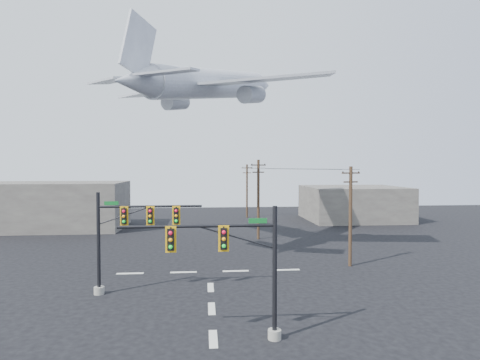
{
  "coord_description": "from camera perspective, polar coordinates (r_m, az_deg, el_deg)",
  "views": [
    {
      "loc": [
        -0.38,
        -18.53,
        8.11
      ],
      "look_at": [
        1.71,
        5.0,
        7.28
      ],
      "focal_mm": 30.0,
      "sensor_mm": 36.0,
      "label": 1
    }
  ],
  "objects": [
    {
      "name": "ground",
      "position": [
        20.23,
        -3.83,
        -21.63
      ],
      "size": [
        120.0,
        120.0,
        0.0
      ],
      "primitive_type": "plane",
      "color": "black",
      "rests_on": "ground"
    },
    {
      "name": "lane_markings",
      "position": [
        25.2,
        -4.11,
        -16.75
      ],
      "size": [
        14.0,
        21.2,
        0.01
      ],
      "color": "silver",
      "rests_on": "ground"
    },
    {
      "name": "signal_mast_near",
      "position": [
        18.88,
        0.03,
        -12.33
      ],
      "size": [
        7.46,
        0.69,
        6.26
      ],
      "color": "gray",
      "rests_on": "ground"
    },
    {
      "name": "signal_mast_far",
      "position": [
        26.57,
        -16.03,
        -7.68
      ],
      "size": [
        6.82,
        0.71,
        6.46
      ],
      "color": "gray",
      "rests_on": "ground"
    },
    {
      "name": "utility_pole_a",
      "position": [
        33.64,
        15.43,
        -4.69
      ],
      "size": [
        1.6,
        0.43,
        8.08
      ],
      "rotation": [
        0.0,
        0.0,
        0.2
      ],
      "color": "#422A1C",
      "rests_on": "ground"
    },
    {
      "name": "utility_pole_b",
      "position": [
        44.37,
        2.62,
        -2.52
      ],
      "size": [
        1.73,
        0.66,
        8.81
      ],
      "rotation": [
        0.0,
        0.0,
        0.31
      ],
      "color": "#422A1C",
      "rests_on": "ground"
    },
    {
      "name": "utility_pole_c",
      "position": [
        62.9,
        1.0,
        -1.39
      ],
      "size": [
        1.72,
        0.29,
        8.37
      ],
      "rotation": [
        0.0,
        0.0,
        -0.03
      ],
      "color": "#422A1C",
      "rests_on": "ground"
    },
    {
      "name": "power_lines",
      "position": [
        47.08,
        3.93,
        1.75
      ],
      "size": [
        7.35,
        31.15,
        0.16
      ],
      "color": "black"
    },
    {
      "name": "airliner",
      "position": [
        39.78,
        -3.94,
        13.39
      ],
      "size": [
        20.74,
        22.91,
        6.77
      ],
      "rotation": [
        0.0,
        -0.16,
        0.97
      ],
      "color": "silver"
    },
    {
      "name": "building_left",
      "position": [
        57.24,
        -25.14,
        -3.31
      ],
      "size": [
        18.0,
        10.0,
        6.0
      ],
      "primitive_type": "cube",
      "color": "slate",
      "rests_on": "ground"
    },
    {
      "name": "building_right",
      "position": [
        62.91,
        15.81,
        -3.19
      ],
      "size": [
        14.0,
        12.0,
        5.0
      ],
      "primitive_type": "cube",
      "color": "slate",
      "rests_on": "ground"
    }
  ]
}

